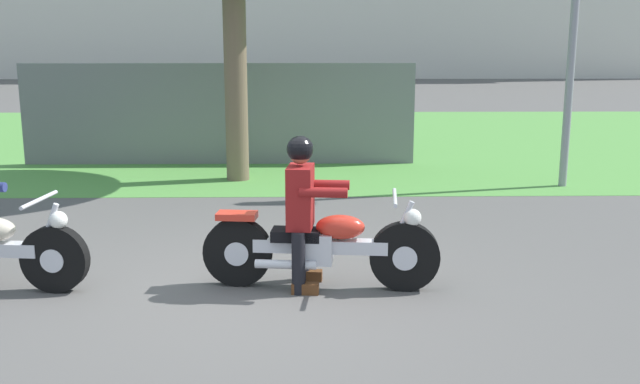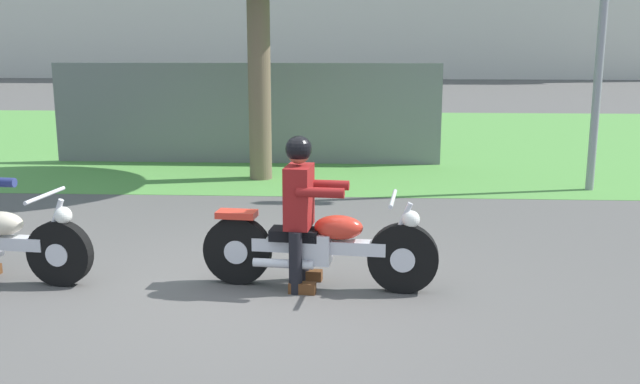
% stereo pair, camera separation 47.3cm
% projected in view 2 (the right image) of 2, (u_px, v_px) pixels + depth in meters
% --- Properties ---
extents(ground, '(120.00, 120.00, 0.00)m').
position_uv_depth(ground, '(239.00, 291.00, 6.50)').
color(ground, '#565451').
extents(grass_verge, '(60.00, 12.00, 0.01)m').
position_uv_depth(grass_verge, '(312.00, 139.00, 16.22)').
color(grass_verge, '#549342').
rests_on(grass_verge, ground).
extents(motorcycle_lead, '(2.15, 0.66, 0.87)m').
position_uv_depth(motorcycle_lead, '(319.00, 247.00, 6.52)').
color(motorcycle_lead, black).
rests_on(motorcycle_lead, ground).
extents(rider_lead, '(0.58, 0.50, 1.40)m').
position_uv_depth(rider_lead, '(301.00, 200.00, 6.46)').
color(rider_lead, black).
rests_on(rider_lead, ground).
extents(fence_segment, '(7.00, 0.06, 1.80)m').
position_uv_depth(fence_segment, '(246.00, 113.00, 12.98)').
color(fence_segment, slate).
rests_on(fence_segment, ground).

